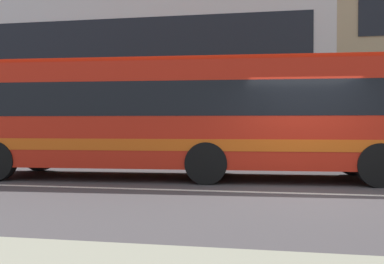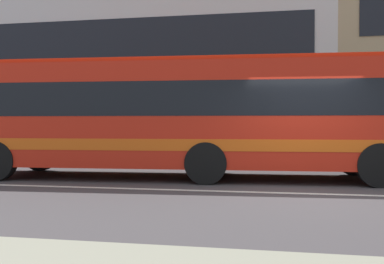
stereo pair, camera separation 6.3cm
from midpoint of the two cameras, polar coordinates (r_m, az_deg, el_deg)
name	(u,v)px [view 1 (the left image)]	position (r m, az deg, el deg)	size (l,w,h in m)	color
ground_plane	(309,194)	(9.11, 15.22, -7.97)	(160.00, 160.00, 0.00)	#454042
lane_centre_line	(309,193)	(9.10, 15.22, -7.95)	(60.00, 0.16, 0.01)	silver
hedge_row_far	(330,152)	(14.54, 17.89, -2.62)	(18.55, 1.10, 1.00)	#337132
apartment_block_left	(110,69)	(24.75, -11.01, 8.26)	(23.16, 9.28, 9.06)	silver
transit_bus	(184,114)	(11.26, -1.24, 2.42)	(11.33, 3.13, 3.06)	red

